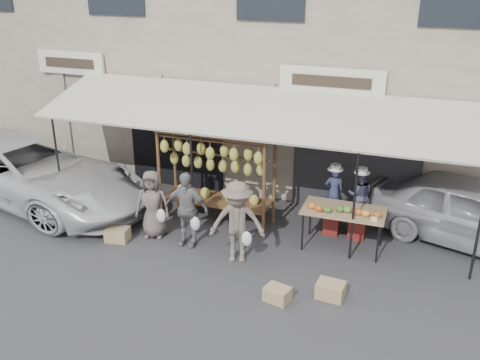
# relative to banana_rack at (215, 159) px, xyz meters

# --- Properties ---
(ground_plane) EXTENTS (90.00, 90.00, 0.00)m
(ground_plane) POSITION_rel_banana_rack_xyz_m (0.69, -1.76, -1.57)
(ground_plane) COLOR #2D2D30
(shophouse) EXTENTS (24.00, 6.15, 7.30)m
(shophouse) POSITION_rel_banana_rack_xyz_m (0.69, 4.74, 2.08)
(shophouse) COLOR #B2A28E
(shophouse) RESTS_ON ground_plane
(awning) EXTENTS (10.00, 2.35, 2.92)m
(awning) POSITION_rel_banana_rack_xyz_m (0.70, 0.52, 1.00)
(awning) COLOR beige
(awning) RESTS_ON ground_plane
(banana_rack) EXTENTS (2.60, 0.90, 2.24)m
(banana_rack) POSITION_rel_banana_rack_xyz_m (0.00, 0.00, 0.00)
(banana_rack) COLOR #513A20
(banana_rack) RESTS_ON ground_plane
(produce_table) EXTENTS (1.70, 0.90, 1.04)m
(produce_table) POSITION_rel_banana_rack_xyz_m (2.96, -0.28, -0.69)
(produce_table) COLOR tan
(produce_table) RESTS_ON ground_plane
(vendor_left) EXTENTS (0.45, 0.35, 1.10)m
(vendor_left) POSITION_rel_banana_rack_xyz_m (2.63, 0.36, -0.55)
(vendor_left) COLOR navy
(vendor_left) RESTS_ON stool_left
(vendor_right) EXTENTS (0.58, 0.49, 1.08)m
(vendor_right) POSITION_rel_banana_rack_xyz_m (3.19, 0.35, -0.54)
(vendor_right) COLOR #393D56
(vendor_right) RESTS_ON stool_right
(customer_left) EXTENTS (0.84, 0.65, 1.54)m
(customer_left) POSITION_rel_banana_rack_xyz_m (-1.05, -1.08, -0.80)
(customer_left) COLOR #5F5450
(customer_left) RESTS_ON ground_plane
(customer_mid) EXTENTS (0.99, 0.45, 1.66)m
(customer_mid) POSITION_rel_banana_rack_xyz_m (-0.20, -1.18, -0.74)
(customer_mid) COLOR gray
(customer_mid) RESTS_ON ground_plane
(customer_right) EXTENTS (1.25, 0.93, 1.72)m
(customer_right) POSITION_rel_banana_rack_xyz_m (1.04, -1.44, -0.71)
(customer_right) COLOR #6A5B51
(customer_right) RESTS_ON ground_plane
(stool_left) EXTENTS (0.34, 0.34, 0.46)m
(stool_left) POSITION_rel_banana_rack_xyz_m (2.63, 0.36, -1.34)
(stool_left) COLOR maroon
(stool_left) RESTS_ON ground_plane
(stool_right) EXTENTS (0.42, 0.42, 0.50)m
(stool_right) POSITION_rel_banana_rack_xyz_m (3.19, 0.35, -1.32)
(stool_right) COLOR maroon
(stool_right) RESTS_ON ground_plane
(crate_near_a) EXTENTS (0.51, 0.43, 0.27)m
(crate_near_a) POSITION_rel_banana_rack_xyz_m (2.20, -2.53, -1.44)
(crate_near_a) COLOR tan
(crate_near_a) RESTS_ON ground_plane
(crate_near_b) EXTENTS (0.53, 0.42, 0.30)m
(crate_near_b) POSITION_rel_banana_rack_xyz_m (3.08, -2.10, -1.42)
(crate_near_b) COLOR tan
(crate_near_b) RESTS_ON ground_plane
(crate_far) EXTENTS (0.54, 0.44, 0.29)m
(crate_far) POSITION_rel_banana_rack_xyz_m (-1.70, -1.55, -1.42)
(crate_far) COLOR tan
(crate_far) RESTS_ON ground_plane
(van) EXTENTS (5.74, 3.60, 2.22)m
(van) POSITION_rel_banana_rack_xyz_m (-5.29, -0.22, -0.46)
(van) COLOR silver
(van) RESTS_ON ground_plane
(sedan) EXTENTS (4.62, 2.92, 1.46)m
(sedan) POSITION_rel_banana_rack_xyz_m (5.51, 0.90, -0.84)
(sedan) COLOR #A3A3A8
(sedan) RESTS_ON ground_plane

